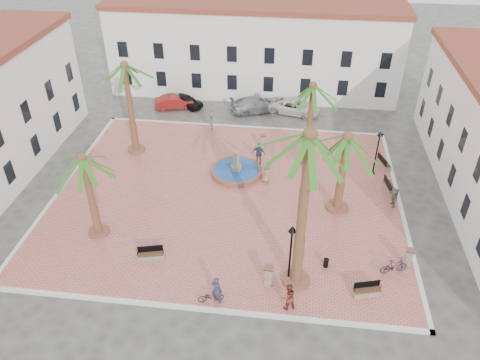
{
  "coord_description": "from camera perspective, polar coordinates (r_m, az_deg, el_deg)",
  "views": [
    {
      "loc": [
        4.53,
        -28.36,
        21.63
      ],
      "look_at": [
        1.0,
        0.0,
        1.6
      ],
      "focal_mm": 35.0,
      "sensor_mm": 36.0,
      "label": 1
    }
  ],
  "objects": [
    {
      "name": "ground",
      "position": [
        35.95,
        -1.58,
        -1.98
      ],
      "size": [
        120.0,
        120.0,
        0.0
      ],
      "primitive_type": "plane",
      "color": "#56544F",
      "rests_on": "ground"
    },
    {
      "name": "plaza",
      "position": [
        35.91,
        -1.58,
        -1.88
      ],
      "size": [
        26.0,
        22.0,
        0.15
      ],
      "primitive_type": "cube",
      "color": "#D46B62",
      "rests_on": "ground"
    },
    {
      "name": "kerb_n",
      "position": [
        45.1,
        0.47,
        6.48
      ],
      "size": [
        26.3,
        0.3,
        0.16
      ],
      "primitive_type": "cube",
      "color": "silver",
      "rests_on": "ground"
    },
    {
      "name": "kerb_s",
      "position": [
        28.04,
        -4.99,
        -15.38
      ],
      "size": [
        26.3,
        0.3,
        0.16
      ],
      "primitive_type": "cube",
      "color": "silver",
      "rests_on": "ground"
    },
    {
      "name": "kerb_e",
      "position": [
        36.61,
        19.01,
        -3.28
      ],
      "size": [
        0.3,
        22.3,
        0.16
      ],
      "primitive_type": "cube",
      "color": "silver",
      "rests_on": "ground"
    },
    {
      "name": "kerb_w",
      "position": [
        39.7,
        -20.48,
        -0.36
      ],
      "size": [
        0.3,
        22.3,
        0.16
      ],
      "primitive_type": "cube",
      "color": "silver",
      "rests_on": "ground"
    },
    {
      "name": "building_north",
      "position": [
        51.41,
        1.72,
        15.86
      ],
      "size": [
        30.4,
        7.4,
        9.5
      ],
      "color": "white",
      "rests_on": "ground"
    },
    {
      "name": "fountain",
      "position": [
        38.05,
        -0.44,
        1.18
      ],
      "size": [
        4.17,
        4.17,
        2.16
      ],
      "color": "#95543F",
      "rests_on": "plaza"
    },
    {
      "name": "palm_nw",
      "position": [
        39.16,
        -13.78,
        12.33
      ],
      "size": [
        4.91,
        4.91,
        8.18
      ],
      "color": "#95543F",
      "rests_on": "plaza"
    },
    {
      "name": "palm_sw",
      "position": [
        30.74,
        -18.46,
        1.4
      ],
      "size": [
        4.62,
        4.62,
        6.43
      ],
      "color": "#95543F",
      "rests_on": "plaza"
    },
    {
      "name": "palm_s",
      "position": [
        23.54,
        8.34,
        3.41
      ],
      "size": [
        5.48,
        5.48,
        10.68
      ],
      "color": "#95543F",
      "rests_on": "plaza"
    },
    {
      "name": "palm_e",
      "position": [
        32.32,
        12.8,
        3.92
      ],
      "size": [
        5.39,
        5.39,
        6.44
      ],
      "color": "#95543F",
      "rests_on": "plaza"
    },
    {
      "name": "palm_ne",
      "position": [
        37.32,
        8.81,
        10.19
      ],
      "size": [
        4.72,
        4.72,
        7.16
      ],
      "color": "#95543F",
      "rests_on": "plaza"
    },
    {
      "name": "bench_s",
      "position": [
        30.97,
        -10.82,
        -9.03
      ],
      "size": [
        1.81,
        0.94,
        0.91
      ],
      "rotation": [
        0.0,
        0.0,
        0.25
      ],
      "color": "gray",
      "rests_on": "plaza"
    },
    {
      "name": "bench_se",
      "position": [
        29.34,
        15.23,
        -12.97
      ],
      "size": [
        1.78,
        0.96,
        0.9
      ],
      "rotation": [
        0.0,
        0.0,
        0.27
      ],
      "color": "gray",
      "rests_on": "plaza"
    },
    {
      "name": "bench_e",
      "position": [
        37.88,
        17.75,
        -0.92
      ],
      "size": [
        0.89,
        1.93,
        0.98
      ],
      "rotation": [
        0.0,
        0.0,
        1.75
      ],
      "color": "gray",
      "rests_on": "plaza"
    },
    {
      "name": "bench_ne",
      "position": [
        40.77,
        17.1,
        1.95
      ],
      "size": [
        1.05,
        1.83,
        0.93
      ],
      "rotation": [
        0.0,
        0.0,
        1.88
      ],
      "color": "gray",
      "rests_on": "plaza"
    },
    {
      "name": "lamppost_s",
      "position": [
        27.48,
        6.26,
        -7.76
      ],
      "size": [
        0.47,
        0.47,
        4.29
      ],
      "color": "black",
      "rests_on": "plaza"
    },
    {
      "name": "lamppost_e",
      "position": [
        38.24,
        16.47,
        4.03
      ],
      "size": [
        0.43,
        0.43,
        3.97
      ],
      "color": "black",
      "rests_on": "plaza"
    },
    {
      "name": "bollard_se",
      "position": [
        28.53,
        3.51,
        -11.56
      ],
      "size": [
        0.58,
        0.58,
        1.52
      ],
      "rotation": [
        0.0,
        0.0,
        -0.06
      ],
      "color": "gray",
      "rests_on": "plaza"
    },
    {
      "name": "bollard_n",
      "position": [
        41.32,
        2.8,
        4.75
      ],
      "size": [
        0.55,
        0.55,
        1.31
      ],
      "rotation": [
        0.0,
        0.0,
        0.2
      ],
      "color": "gray",
      "rests_on": "plaza"
    },
    {
      "name": "bollard_e",
      "position": [
        31.48,
        19.86,
        -8.87
      ],
      "size": [
        0.55,
        0.55,
        1.38
      ],
      "rotation": [
        0.0,
        0.0,
        -0.13
      ],
      "color": "gray",
      "rests_on": "plaza"
    },
    {
      "name": "litter_bin",
      "position": [
        30.37,
        10.43,
        -9.9
      ],
      "size": [
        0.32,
        0.32,
        0.63
      ],
      "primitive_type": "cylinder",
      "color": "black",
      "rests_on": "plaza"
    },
    {
      "name": "cyclist_a",
      "position": [
        27.51,
        -2.84,
        -13.24
      ],
      "size": [
        0.83,
        0.7,
        1.94
      ],
      "primitive_type": "imported",
      "rotation": [
        0.0,
        0.0,
        2.76
      ],
      "color": "#2E3145",
      "rests_on": "plaza"
    },
    {
      "name": "bicycle_a",
      "position": [
        27.97,
        -3.58,
        -13.97
      ],
      "size": [
        1.61,
        0.93,
        0.8
      ],
      "primitive_type": "imported",
      "rotation": [
        0.0,
        0.0,
        1.86
      ],
      "color": "black",
      "rests_on": "plaza"
    },
    {
      "name": "cyclist_b",
      "position": [
        27.36,
        5.88,
        -13.97
      ],
      "size": [
        1.09,
        0.99,
        1.83
      ],
      "primitive_type": "imported",
      "rotation": [
        0.0,
        0.0,
        3.54
      ],
      "color": "maroon",
      "rests_on": "plaza"
    },
    {
      "name": "bicycle_b",
      "position": [
        30.88,
        18.27,
        -9.95
      ],
      "size": [
        1.86,
        1.02,
        1.07
      ],
      "primitive_type": "imported",
      "rotation": [
        0.0,
        0.0,
        1.87
      ],
      "color": "black",
      "rests_on": "plaza"
    },
    {
      "name": "pedestrian_fountain_a",
      "position": [
        36.84,
        3.2,
        0.84
      ],
      "size": [
        0.95,
        0.9,
        1.63
      ],
      "primitive_type": "imported",
      "rotation": [
        0.0,
        0.0,
        0.66
      ],
      "color": "#8A6E56",
      "rests_on": "plaza"
    },
    {
      "name": "pedestrian_fountain_b",
      "position": [
        38.99,
        2.27,
        3.25
      ],
      "size": [
        1.2,
        0.68,
        1.93
      ],
      "primitive_type": "imported",
      "rotation": [
        0.0,
        0.0,
        -0.19
      ],
      "color": "#2F3E4F",
      "rests_on": "plaza"
    },
    {
      "name": "pedestrian_north",
      "position": [
        44.2,
        -3.43,
        7.15
      ],
      "size": [
        0.85,
        1.22,
        1.73
      ],
      "primitive_type": "imported",
      "rotation": [
        0.0,
        0.0,
        1.77
      ],
      "color": "#56565B",
      "rests_on": "plaza"
    },
    {
      "name": "pedestrian_east",
      "position": [
        36.13,
        18.3,
        -2.01
      ],
      "size": [
        0.6,
        1.46,
        1.53
      ],
      "primitive_type": "imported",
      "rotation": [
        0.0,
        0.0,
        -1.46
      ],
      "color": "#77675B",
      "rests_on": "plaza"
    },
    {
      "name": "car_black",
      "position": [
        49.23,
        -6.72,
        9.57
      ],
      "size": [
        4.19,
        2.91,
        1.33
      ],
      "primitive_type": "imported",
      "rotation": [
        0.0,
        0.0,
        1.19
      ],
      "color": "black",
      "rests_on": "ground"
    },
    {
      "name": "car_red",
      "position": [
        49.04,
        -7.9,
        9.4
      ],
      "size": [
        4.39,
        2.4,
        1.37
      ],
      "primitive_type": "imported",
      "rotation": [
        0.0,
        0.0,
        1.81
      ],
      "color": "maroon",
      "rests_on": "ground"
    },
    {
      "name": "car_silver",
      "position": [
        47.91,
        2.04,
        9.18
      ],
      "size": [
        5.68,
        4.02,
        1.53
      ],
      "primitive_type": "imported",
      "rotation": [
        0.0,
        0.0,
        1.97
      ],
      "color": "#97969E",
      "rests_on": "ground"
    },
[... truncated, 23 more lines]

